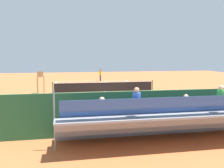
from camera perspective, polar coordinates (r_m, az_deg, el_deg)
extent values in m
plane|color=#BC6033|center=(25.81, -1.71, -1.67)|extent=(60.00, 60.00, 0.00)
cube|color=white|center=(36.63, -4.53, 0.72)|extent=(10.00, 0.10, 0.01)
cube|color=white|center=(15.25, 5.12, -7.38)|extent=(10.00, 0.10, 0.01)
cube|color=white|center=(27.07, 8.79, -1.36)|extent=(0.10, 22.00, 0.01)
cube|color=white|center=(25.49, -12.88, -1.93)|extent=(0.10, 22.00, 0.01)
cube|color=white|center=(31.75, -3.50, -0.15)|extent=(7.50, 0.10, 0.01)
cube|color=white|center=(19.94, 1.14, -4.07)|extent=(7.50, 0.10, 0.01)
cube|color=white|center=(25.81, -1.71, -1.66)|extent=(0.10, 12.10, 0.01)
cube|color=white|center=(36.63, -4.53, 0.72)|extent=(0.10, 0.30, 0.01)
cube|color=black|center=(25.75, -1.72, -0.67)|extent=(10.00, 0.02, 0.91)
cube|color=white|center=(25.70, -1.72, 0.40)|extent=(10.00, 0.04, 0.06)
cylinder|color=#2D5133|center=(27.04, 9.01, -0.24)|extent=(0.10, 0.10, 1.07)
cylinder|color=#2D5133|center=(25.42, -13.13, -0.75)|extent=(0.10, 0.10, 1.07)
cube|color=#235633|center=(12.25, 9.11, -6.08)|extent=(18.00, 0.16, 2.00)
cube|color=gray|center=(12.13, 9.63, -10.00)|extent=(9.00, 0.10, 0.45)
cube|color=gray|center=(11.76, 10.25, -9.60)|extent=(9.00, 0.80, 0.08)
cube|color=gray|center=(12.15, 9.57, -9.97)|extent=(9.00, 0.04, 0.45)
cube|color=#335193|center=(11.56, 10.48, -7.73)|extent=(8.60, 0.36, 0.04)
cube|color=#335193|center=(11.35, 10.83, -6.96)|extent=(8.60, 0.03, 0.36)
cube|color=gray|center=(10.93, 11.84, -8.43)|extent=(9.00, 0.80, 0.08)
cube|color=gray|center=(11.31, 11.06, -8.87)|extent=(9.00, 0.04, 0.45)
cube|color=#335193|center=(10.74, 12.10, -6.39)|extent=(8.60, 0.36, 0.04)
cube|color=#335193|center=(10.54, 12.52, -5.54)|extent=(8.60, 0.03, 0.36)
cube|color=gray|center=(10.11, 13.68, -7.06)|extent=(9.00, 0.80, 0.08)
cube|color=gray|center=(10.49, 12.78, -7.58)|extent=(9.00, 0.04, 0.45)
cube|color=#335193|center=(9.93, 13.98, -4.83)|extent=(8.60, 0.36, 0.04)
cube|color=#335193|center=(9.74, 14.47, -3.87)|extent=(8.60, 0.03, 0.36)
cylinder|color=gray|center=(10.03, -12.78, -7.95)|extent=(0.06, 0.06, 2.35)
cube|color=#2D2D33|center=(12.23, 15.87, -6.90)|extent=(0.32, 0.40, 0.12)
cylinder|color=blue|center=(12.06, 16.17, -5.70)|extent=(0.30, 0.30, 0.45)
sphere|color=brown|center=(12.00, 16.21, -4.18)|extent=(0.20, 0.20, 0.20)
cube|color=#2D2D33|center=(9.55, 5.29, -4.87)|extent=(0.32, 0.40, 0.12)
cylinder|color=blue|center=(9.39, 5.52, -3.30)|extent=(0.30, 0.30, 0.45)
sphere|color=tan|center=(9.34, 5.54, -1.33)|extent=(0.20, 0.20, 0.20)
cube|color=#2D2D33|center=(10.16, -2.34, -6.75)|extent=(0.32, 0.40, 0.12)
cylinder|color=pink|center=(9.99, -2.25, -5.31)|extent=(0.30, 0.30, 0.45)
sphere|color=beige|center=(9.93, -2.25, -3.47)|extent=(0.20, 0.20, 0.20)
cube|color=#2D2D33|center=(11.72, 10.29, -7.33)|extent=(0.32, 0.40, 0.12)
cylinder|color=red|center=(11.54, 10.53, -6.10)|extent=(0.30, 0.30, 0.45)
sphere|color=tan|center=(11.48, 10.57, -4.51)|extent=(0.20, 0.20, 0.20)
cube|color=#2D2D33|center=(11.24, 15.84, -5.71)|extent=(0.32, 0.40, 0.12)
cylinder|color=green|center=(11.08, 16.17, -4.39)|extent=(0.30, 0.30, 0.45)
sphere|color=beige|center=(11.03, 16.22, -2.73)|extent=(0.20, 0.20, 0.20)
cube|color=#2D2D33|center=(11.02, 22.79, -3.83)|extent=(0.32, 0.40, 0.12)
cylinder|color=green|center=(10.88, 23.20, -2.45)|extent=(0.30, 0.30, 0.45)
sphere|color=beige|center=(10.84, 23.28, -0.76)|extent=(0.20, 0.20, 0.20)
cube|color=#2D2D33|center=(10.98, -6.02, -8.20)|extent=(0.32, 0.40, 0.12)
cylinder|color=black|center=(10.79, -5.98, -6.90)|extent=(0.30, 0.30, 0.45)
sphere|color=tan|center=(10.72, -6.00, -5.21)|extent=(0.20, 0.20, 0.20)
cylinder|color=#A88456|center=(25.52, -14.94, -0.17)|extent=(0.07, 0.07, 1.60)
cylinder|color=#A88456|center=(25.57, -16.28, -0.20)|extent=(0.07, 0.07, 1.60)
cylinder|color=#A88456|center=(24.92, -15.03, -0.33)|extent=(0.07, 0.07, 1.60)
cylinder|color=#A88456|center=(24.97, -16.40, -0.35)|extent=(0.07, 0.07, 1.60)
cube|color=#A88456|center=(25.16, -15.72, 1.62)|extent=(0.56, 0.56, 0.06)
cube|color=#A88456|center=(24.91, -15.78, 2.19)|extent=(0.56, 0.06, 0.48)
cube|color=#A88456|center=(25.13, -15.14, 1.97)|extent=(0.04, 0.48, 0.04)
cube|color=#A88456|center=(25.18, -16.32, 1.94)|extent=(0.04, 0.48, 0.04)
cube|color=#234C2D|center=(14.16, 18.00, -6.89)|extent=(1.80, 0.40, 0.05)
cylinder|color=#234C2D|center=(14.59, 20.57, -7.51)|extent=(0.06, 0.06, 0.45)
cylinder|color=#234C2D|center=(13.87, 15.23, -8.04)|extent=(0.06, 0.06, 0.45)
cube|color=#234C2D|center=(13.94, 18.40, -5.85)|extent=(1.80, 0.04, 0.36)
cube|color=black|center=(13.19, 10.51, -8.87)|extent=(0.90, 0.36, 0.36)
cylinder|color=navy|center=(36.60, -2.68, 1.39)|extent=(0.14, 0.14, 0.85)
cylinder|color=navy|center=(36.40, -2.56, 1.36)|extent=(0.14, 0.14, 0.85)
cylinder|color=yellow|center=(36.44, -2.63, 2.51)|extent=(0.42, 0.42, 0.60)
sphere|color=#8C6647|center=(36.42, -2.63, 3.16)|extent=(0.22, 0.22, 0.22)
cylinder|color=#8C6647|center=(36.21, -2.51, 3.28)|extent=(0.26, 0.14, 0.55)
cylinder|color=#8C6647|center=(36.65, -2.74, 2.58)|extent=(0.11, 0.11, 0.50)
cylinder|color=black|center=(36.02, -3.40, 0.65)|extent=(0.11, 0.28, 0.03)
torus|color=#D8CC4C|center=(36.26, -3.58, 0.69)|extent=(0.38, 0.38, 0.02)
cylinder|color=white|center=(36.26, -3.58, 0.69)|extent=(0.25, 0.25, 0.00)
sphere|color=#CCDB33|center=(34.14, -5.39, 0.34)|extent=(0.07, 0.07, 0.07)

